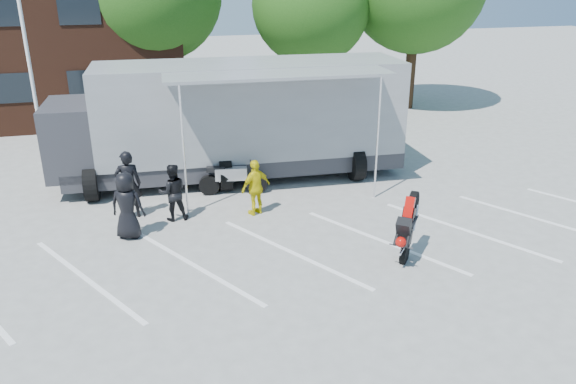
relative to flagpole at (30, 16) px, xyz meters
name	(u,v)px	position (x,y,z in m)	size (l,w,h in m)	color
ground	(295,273)	(6.24, -10.00, -5.05)	(100.00, 100.00, 0.00)	#9D9D98
parking_bay_lines	(284,253)	(6.24, -9.00, -5.05)	(18.00, 5.00, 0.01)	white
flagpole	(30,16)	(0.00, 0.00, 0.00)	(1.61, 0.12, 8.00)	white
tree_mid	(311,5)	(11.24, 5.00, -0.11)	(5.44, 5.44, 7.68)	#382314
transporter_truck	(238,176)	(6.15, -3.27, -5.05)	(11.83, 5.70, 3.76)	gray
parked_motorcycle	(234,194)	(5.74, -4.80, -5.05)	(0.71, 2.13, 1.11)	#B2B2B6
stunt_bike_rider	(409,252)	(9.23, -9.72, -5.05)	(0.71, 1.50, 1.77)	black
spectator_leather_a	(127,206)	(2.63, -7.07, -4.17)	(0.86, 0.56, 1.77)	black
spectator_leather_b	(128,185)	(2.68, -5.74, -4.09)	(0.70, 0.46, 1.93)	black
spectator_leather_c	(173,192)	(3.83, -6.23, -4.25)	(0.78, 0.61, 1.60)	black
spectator_hivis	(256,187)	(6.10, -6.46, -4.25)	(0.94, 0.39, 1.60)	yellow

